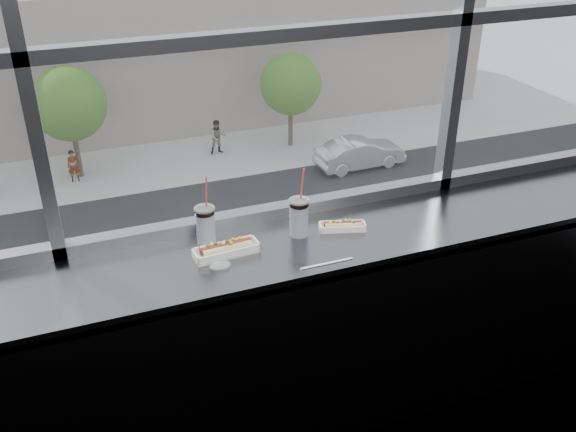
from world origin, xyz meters
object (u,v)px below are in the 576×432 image
object	(u,v)px
hotdog_tray_right	(342,226)
wrapper	(220,265)
loose_straw	(327,263)
pedestrian_b	(73,163)
tree_right	(291,84)
car_near_d	(267,259)
pedestrian_c	(218,134)
soda_cup_left	(205,223)
soda_cup_right	(299,215)
car_far_c	(360,148)
hotdog_tray_left	(226,249)
tree_center	(69,104)
car_near_c	(104,289)

from	to	relation	value
hotdog_tray_right	wrapper	size ratio (longest dim) A/B	2.40
loose_straw	pedestrian_b	bearing A→B (deg)	91.47
tree_right	wrapper	bearing A→B (deg)	-111.76
pedestrian_b	car_near_d	bearing A→B (deg)	-62.87
pedestrian_c	tree_right	bearing A→B (deg)	-4.41
soda_cup_left	soda_cup_right	size ratio (longest dim) A/B	0.99
loose_straw	car_far_c	distance (m)	29.89
car_far_c	pedestrian_b	xyz separation A→B (m)	(-13.67, 3.47, -0.07)
pedestrian_b	tree_right	xyz separation A→B (m)	(11.45, 0.53, 2.47)
hotdog_tray_left	car_near_d	world-z (taller)	hotdog_tray_left
car_near_d	pedestrian_b	size ratio (longest dim) A/B	3.01
car_far_c	car_near_d	bearing A→B (deg)	133.45
loose_straw	tree_right	bearing A→B (deg)	69.40
tree_right	hotdog_tray_right	bearing A→B (deg)	-110.71
car_near_d	pedestrian_c	xyz separation A→B (m)	(1.57, 12.31, 0.12)
pedestrian_b	tree_center	distance (m)	2.82
car_near_c	pedestrian_c	xyz separation A→B (m)	(7.35, 12.31, -0.01)
hotdog_tray_right	tree_right	size ratio (longest dim) A/B	0.05
loose_straw	car_near_d	distance (m)	20.56
hotdog_tray_left	loose_straw	xyz separation A→B (m)	(0.39, -0.24, -0.03)
soda_cup_right	wrapper	xyz separation A→B (m)	(-0.43, -0.14, -0.09)
hotdog_tray_left	car_near_d	distance (m)	20.49
soda_cup_left	tree_right	xyz separation A→B (m)	(11.32, 28.12, -8.73)
hotdog_tray_left	tree_right	size ratio (longest dim) A/B	0.06
car_near_d	pedestrian_c	distance (m)	12.41
hotdog_tray_right	loose_straw	size ratio (longest dim) A/B	0.94
car_near_c	car_far_c	bearing A→B (deg)	-62.55
hotdog_tray_right	car_near_c	world-z (taller)	hotdog_tray_right
soda_cup_left	car_near_c	distance (m)	19.54
car_near_c	pedestrian_b	xyz separation A→B (m)	(-0.09, 11.47, -0.16)
hotdog_tray_right	pedestrian_b	distance (m)	29.87
soda_cup_right	pedestrian_c	size ratio (longest dim) A/B	0.16
loose_straw	tree_center	world-z (taller)	loose_straw
wrapper	tree_center	size ratio (longest dim) A/B	0.02
soda_cup_right	car_near_d	bearing A→B (deg)	71.85
pedestrian_b	tree_center	world-z (taller)	tree_center
wrapper	tree_center	xyz separation A→B (m)	(0.15, 28.35, -8.35)
hotdog_tray_left	soda_cup_left	world-z (taller)	soda_cup_left
car_far_c	tree_right	size ratio (longest dim) A/B	1.18
car_near_c	soda_cup_left	bearing A→B (deg)	177.10
wrapper	car_near_c	size ratio (longest dim) A/B	0.01
soda_cup_right	car_near_c	bearing A→B (deg)	91.66
car_near_d	pedestrian_c	bearing A→B (deg)	-5.66
hotdog_tray_left	pedestrian_c	size ratio (longest dim) A/B	0.14
loose_straw	pedestrian_b	world-z (taller)	loose_straw
hotdog_tray_left	pedestrian_c	distance (m)	31.45
hotdog_tray_right	car_far_c	distance (m)	29.60
pedestrian_c	tree_right	size ratio (longest dim) A/B	0.43
car_near_d	hotdog_tray_left	bearing A→B (deg)	162.34
hotdog_tray_right	soda_cup_right	xyz separation A→B (m)	(-0.21, 0.03, 0.08)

